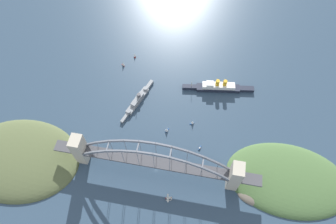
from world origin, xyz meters
TOP-DOWN VIEW (x-y plane):
  - ground_plane at (0.00, 0.00)m, footprint 1400.00×1400.00m
  - harbor_arch_bridge at (0.00, -0.00)m, footprint 243.31×16.83m
  - headland_west_shore at (-172.66, -18.32)m, footprint 152.45×111.39m
  - headland_east_shore at (156.14, 15.97)m, footprint 147.36×94.42m
  - ocean_liner at (62.88, 135.59)m, footprint 102.02×21.48m
  - naval_cruiser at (-45.71, 94.42)m, footprint 29.93×76.87m
  - seaplane_taxiing_near_bridge at (21.22, -31.81)m, footprint 7.88×9.69m
  - small_boat_0 at (48.78, 38.71)m, footprint 3.37×7.07m
  - small_boat_1 at (-69.59, 174.66)m, footprint 4.81×6.85m
  - small_boat_2 at (34.46, 72.79)m, footprint 6.15×4.95m
  - small_boat_3 at (-82.32, 153.47)m, footprint 5.58×4.79m
  - small_boat_4 at (2.62, 55.47)m, footprint 5.63×7.04m

SIDE VIEW (x-z plane):
  - ground_plane at x=0.00m, z-range 0.00..0.00m
  - headland_west_shore at x=-172.66m, z-range -11.08..11.08m
  - headland_east_shore at x=156.14m, z-range -8.64..8.64m
  - small_boat_0 at x=48.78m, z-range -0.28..1.85m
  - seaplane_taxiing_near_bridge at x=21.22m, z-range -0.45..4.37m
  - naval_cruiser at x=-45.71m, z-range -5.62..11.93m
  - small_boat_2 at x=34.46m, z-range -0.21..6.54m
  - small_boat_1 at x=-69.59m, z-range -0.21..6.62m
  - small_boat_4 at x=2.62m, z-range -0.17..7.04m
  - small_boat_3 at x=-82.32m, z-range -0.16..7.31m
  - ocean_liner at x=62.88m, z-range -4.58..15.25m
  - harbor_arch_bridge at x=0.00m, z-range -5.46..58.72m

